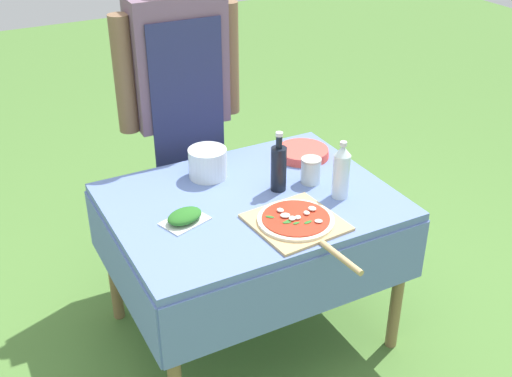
{
  "coord_description": "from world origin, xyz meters",
  "views": [
    {
      "loc": [
        -1.09,
        -2.1,
        2.12
      ],
      "look_at": [
        0.03,
        0.0,
        0.78
      ],
      "focal_mm": 45.0,
      "sensor_mm": 36.0,
      "label": 1
    }
  ],
  "objects_px": {
    "prep_table": "(251,218)",
    "herb_container": "(185,217)",
    "oil_bottle": "(279,167)",
    "plate_stack": "(303,153)",
    "sauce_jar": "(311,172)",
    "water_bottle": "(341,171)",
    "person_cook": "(180,93)",
    "mixing_tub": "(208,163)",
    "pizza_on_peel": "(298,222)"
  },
  "relations": [
    {
      "from": "herb_container",
      "to": "sauce_jar",
      "type": "distance_m",
      "value": 0.62
    },
    {
      "from": "oil_bottle",
      "to": "water_bottle",
      "type": "xyz_separation_m",
      "value": [
        0.2,
        -0.18,
        0.01
      ]
    },
    {
      "from": "sauce_jar",
      "to": "plate_stack",
      "type": "bearing_deg",
      "value": 66.21
    },
    {
      "from": "mixing_tub",
      "to": "pizza_on_peel",
      "type": "bearing_deg",
      "value": -74.82
    },
    {
      "from": "plate_stack",
      "to": "sauce_jar",
      "type": "xyz_separation_m",
      "value": [
        -0.1,
        -0.24,
        0.03
      ]
    },
    {
      "from": "plate_stack",
      "to": "sauce_jar",
      "type": "height_order",
      "value": "sauce_jar"
    },
    {
      "from": "prep_table",
      "to": "plate_stack",
      "type": "height_order",
      "value": "plate_stack"
    },
    {
      "from": "prep_table",
      "to": "plate_stack",
      "type": "xyz_separation_m",
      "value": [
        0.41,
        0.24,
        0.12
      ]
    },
    {
      "from": "oil_bottle",
      "to": "plate_stack",
      "type": "height_order",
      "value": "oil_bottle"
    },
    {
      "from": "prep_table",
      "to": "sauce_jar",
      "type": "xyz_separation_m",
      "value": [
        0.3,
        -0.0,
        0.15
      ]
    },
    {
      "from": "prep_table",
      "to": "person_cook",
      "type": "bearing_deg",
      "value": 92.6
    },
    {
      "from": "person_cook",
      "to": "plate_stack",
      "type": "bearing_deg",
      "value": 135.91
    },
    {
      "from": "prep_table",
      "to": "oil_bottle",
      "type": "bearing_deg",
      "value": 4.54
    },
    {
      "from": "pizza_on_peel",
      "to": "herb_container",
      "type": "height_order",
      "value": "herb_container"
    },
    {
      "from": "prep_table",
      "to": "mixing_tub",
      "type": "relative_size",
      "value": 6.92
    },
    {
      "from": "plate_stack",
      "to": "person_cook",
      "type": "bearing_deg",
      "value": 134.39
    },
    {
      "from": "herb_container",
      "to": "pizza_on_peel",
      "type": "bearing_deg",
      "value": -30.87
    },
    {
      "from": "pizza_on_peel",
      "to": "mixing_tub",
      "type": "xyz_separation_m",
      "value": [
        -0.15,
        0.54,
        0.05
      ]
    },
    {
      "from": "person_cook",
      "to": "water_bottle",
      "type": "relative_size",
      "value": 6.49
    },
    {
      "from": "person_cook",
      "to": "pizza_on_peel",
      "type": "relative_size",
      "value": 2.89
    },
    {
      "from": "prep_table",
      "to": "pizza_on_peel",
      "type": "relative_size",
      "value": 2.07
    },
    {
      "from": "oil_bottle",
      "to": "plate_stack",
      "type": "distance_m",
      "value": 0.36
    },
    {
      "from": "oil_bottle",
      "to": "mixing_tub",
      "type": "bearing_deg",
      "value": 131.24
    },
    {
      "from": "pizza_on_peel",
      "to": "water_bottle",
      "type": "xyz_separation_m",
      "value": [
        0.28,
        0.11,
        0.11
      ]
    },
    {
      "from": "mixing_tub",
      "to": "plate_stack",
      "type": "xyz_separation_m",
      "value": [
        0.48,
        -0.03,
        -0.05
      ]
    },
    {
      "from": "person_cook",
      "to": "herb_container",
      "type": "distance_m",
      "value": 0.81
    },
    {
      "from": "prep_table",
      "to": "mixing_tub",
      "type": "distance_m",
      "value": 0.32
    },
    {
      "from": "prep_table",
      "to": "herb_container",
      "type": "bearing_deg",
      "value": -172.15
    },
    {
      "from": "herb_container",
      "to": "sauce_jar",
      "type": "relative_size",
      "value": 1.81
    },
    {
      "from": "sauce_jar",
      "to": "water_bottle",
      "type": "bearing_deg",
      "value": -74.91
    },
    {
      "from": "person_cook",
      "to": "herb_container",
      "type": "xyz_separation_m",
      "value": [
        -0.29,
        -0.73,
        -0.23
      ]
    },
    {
      "from": "plate_stack",
      "to": "herb_container",
      "type": "bearing_deg",
      "value": -158.88
    },
    {
      "from": "oil_bottle",
      "to": "sauce_jar",
      "type": "height_order",
      "value": "oil_bottle"
    },
    {
      "from": "pizza_on_peel",
      "to": "oil_bottle",
      "type": "bearing_deg",
      "value": 70.75
    },
    {
      "from": "pizza_on_peel",
      "to": "mixing_tub",
      "type": "relative_size",
      "value": 3.34
    },
    {
      "from": "herb_container",
      "to": "prep_table",
      "type": "bearing_deg",
      "value": 7.85
    },
    {
      "from": "prep_table",
      "to": "sauce_jar",
      "type": "distance_m",
      "value": 0.34
    },
    {
      "from": "water_bottle",
      "to": "mixing_tub",
      "type": "distance_m",
      "value": 0.61
    },
    {
      "from": "prep_table",
      "to": "sauce_jar",
      "type": "bearing_deg",
      "value": -0.12
    },
    {
      "from": "herb_container",
      "to": "plate_stack",
      "type": "distance_m",
      "value": 0.78
    },
    {
      "from": "pizza_on_peel",
      "to": "plate_stack",
      "type": "distance_m",
      "value": 0.61
    },
    {
      "from": "plate_stack",
      "to": "mixing_tub",
      "type": "bearing_deg",
      "value": 176.7
    },
    {
      "from": "prep_table",
      "to": "sauce_jar",
      "type": "height_order",
      "value": "sauce_jar"
    },
    {
      "from": "water_bottle",
      "to": "herb_container",
      "type": "height_order",
      "value": "water_bottle"
    },
    {
      "from": "herb_container",
      "to": "mixing_tub",
      "type": "height_order",
      "value": "mixing_tub"
    },
    {
      "from": "water_bottle",
      "to": "herb_container",
      "type": "distance_m",
      "value": 0.68
    },
    {
      "from": "oil_bottle",
      "to": "herb_container",
      "type": "bearing_deg",
      "value": -173.17
    },
    {
      "from": "oil_bottle",
      "to": "plate_stack",
      "type": "relative_size",
      "value": 1.08
    },
    {
      "from": "oil_bottle",
      "to": "mixing_tub",
      "type": "relative_size",
      "value": 1.57
    },
    {
      "from": "water_bottle",
      "to": "plate_stack",
      "type": "height_order",
      "value": "water_bottle"
    }
  ]
}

